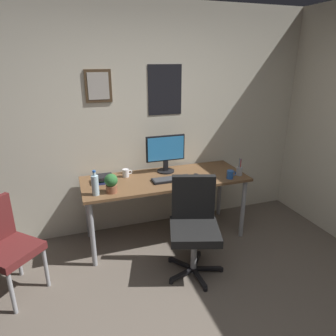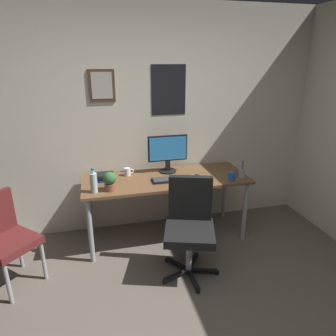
{
  "view_description": "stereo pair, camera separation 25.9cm",
  "coord_description": "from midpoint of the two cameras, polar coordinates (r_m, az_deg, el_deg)",
  "views": [
    {
      "loc": [
        -0.78,
        -1.28,
        2.0
      ],
      "look_at": [
        0.2,
        1.62,
        0.9
      ],
      "focal_mm": 32.5,
      "sensor_mm": 36.0,
      "label": 1
    },
    {
      "loc": [
        -0.53,
        -1.35,
        2.0
      ],
      "look_at": [
        0.2,
        1.62,
        0.9
      ],
      "focal_mm": 32.5,
      "sensor_mm": 36.0,
      "label": 2
    }
  ],
  "objects": [
    {
      "name": "monitor",
      "position": [
        3.5,
        -2.58,
        2.98
      ],
      "size": [
        0.46,
        0.2,
        0.43
      ],
      "color": "black",
      "rests_on": "desk"
    },
    {
      "name": "coffee_mug_far",
      "position": [
        3.4,
        9.48,
        -1.24
      ],
      "size": [
        0.11,
        0.07,
        0.09
      ],
      "color": "#2659B2",
      "rests_on": "desk"
    },
    {
      "name": "keyboard",
      "position": [
        3.32,
        -1.55,
        -2.15
      ],
      "size": [
        0.43,
        0.15,
        0.03
      ],
      "color": "black",
      "rests_on": "desk"
    },
    {
      "name": "computer_mouse",
      "position": [
        3.41,
        3.24,
        -1.43
      ],
      "size": [
        0.06,
        0.11,
        0.04
      ],
      "color": "black",
      "rests_on": "desk"
    },
    {
      "name": "wall_back",
      "position": [
        3.59,
        -7.98,
        8.37
      ],
      "size": [
        4.4,
        0.1,
        2.6
      ],
      "color": "beige",
      "rests_on": "ground_plane"
    },
    {
      "name": "book_stack_left",
      "position": [
        3.36,
        -14.11,
        -1.98
      ],
      "size": [
        0.2,
        0.16,
        0.08
      ],
      "color": "navy",
      "rests_on": "desk"
    },
    {
      "name": "pen_cup",
      "position": [
        3.52,
        11.21,
        -0.52
      ],
      "size": [
        0.07,
        0.07,
        0.2
      ],
      "color": "#9EA0A5",
      "rests_on": "desk"
    },
    {
      "name": "side_chair",
      "position": [
        3.11,
        -30.57,
        -12.07
      ],
      "size": [
        0.59,
        0.59,
        0.88
      ],
      "color": "#591E1E",
      "rests_on": "ground_plane"
    },
    {
      "name": "water_bottle",
      "position": [
        3.05,
        -15.9,
        -3.09
      ],
      "size": [
        0.07,
        0.07,
        0.25
      ],
      "color": "silver",
      "rests_on": "desk"
    },
    {
      "name": "potted_plant",
      "position": [
        3.07,
        -13.01,
        -2.71
      ],
      "size": [
        0.13,
        0.13,
        0.19
      ],
      "color": "brown",
      "rests_on": "desk"
    },
    {
      "name": "coffee_mug_near",
      "position": [
        3.46,
        -10.02,
        -0.95
      ],
      "size": [
        0.11,
        0.07,
        0.09
      ],
      "color": "white",
      "rests_on": "desk"
    },
    {
      "name": "desk",
      "position": [
        3.42,
        -2.71,
        -3.03
      ],
      "size": [
        1.83,
        0.69,
        0.75
      ],
      "color": "brown",
      "rests_on": "ground_plane"
    },
    {
      "name": "office_chair",
      "position": [
        2.97,
        2.37,
        -9.96
      ],
      "size": [
        0.58,
        0.59,
        0.95
      ],
      "color": "black",
      "rests_on": "ground_plane"
    }
  ]
}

